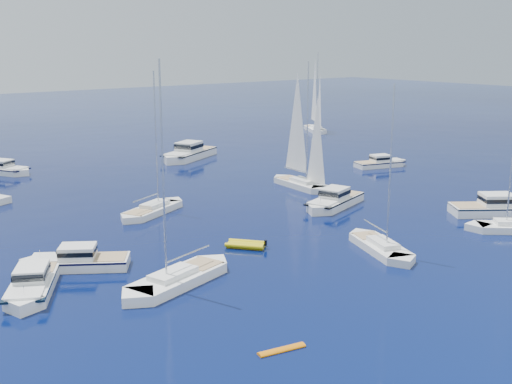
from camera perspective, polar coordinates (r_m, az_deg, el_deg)
ground at (r=44.53m, az=20.12°, el=-9.71°), size 400.00×400.00×0.00m
motor_cruiser_right at (r=68.02m, az=20.93°, el=-1.89°), size 10.24×8.59×2.71m
motor_cruiser_left at (r=46.81m, az=-19.44°, el=-8.52°), size 6.81×9.23×2.37m
motor_cruiser_centre at (r=66.90m, az=6.98°, el=-1.33°), size 10.21×5.87×2.56m
motor_cruiser_far_r at (r=89.59m, az=11.19°, el=2.25°), size 8.60×4.79×2.16m
motor_cruiser_far_l at (r=50.64m, az=-15.86°, el=-6.60°), size 8.82×7.12×2.31m
motor_cruiser_distant at (r=94.39m, az=-6.11°, el=2.98°), size 12.62×8.98×3.22m
motor_cruiser_horizon at (r=89.64m, az=-21.80°, el=1.55°), size 6.89×9.21×2.37m
sailboat_fore at (r=53.59m, az=11.13°, el=-5.22°), size 5.85×9.97×14.28m
sailboat_mid_l at (r=46.00m, az=-7.06°, el=-8.22°), size 11.52×5.99×16.40m
sailboat_centre at (r=64.82m, az=-9.27°, el=-1.89°), size 10.13×6.60×14.66m
sailboat_sails_r at (r=75.63m, az=4.05°, el=0.44°), size 3.53×10.60×15.31m
sailboat_sails_far at (r=124.16m, az=5.33°, el=5.48°), size 7.60×10.65×15.66m
tender_yellow at (r=53.50m, az=-0.93°, el=-4.99°), size 3.61×3.86×0.95m
kayak_orange at (r=36.55m, az=2.32°, el=-14.07°), size 2.92×1.11×0.30m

